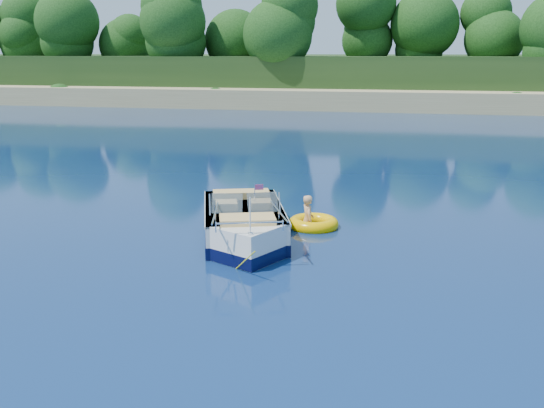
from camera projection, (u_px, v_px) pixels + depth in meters
The scene contains 6 objects.
ground at pixel (355, 275), 12.14m from camera, with size 160.00×160.00×0.00m, color #09193F.
shoreline at pixel (396, 81), 72.42m from camera, with size 170.00×59.00×6.00m.
treeline at pixel (396, 37), 49.70m from camera, with size 150.00×7.12×8.19m.
motorboat at pixel (244, 227), 14.27m from camera, with size 2.82×5.00×1.72m.
tow_tube at pixel (313, 224), 15.43m from camera, with size 1.36×1.36×0.34m.
boy at pixel (307, 227), 15.43m from camera, with size 0.50×0.33×1.36m, color tan.
Camera 1 is at (0.72, -11.52, 4.34)m, focal length 40.00 mm.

